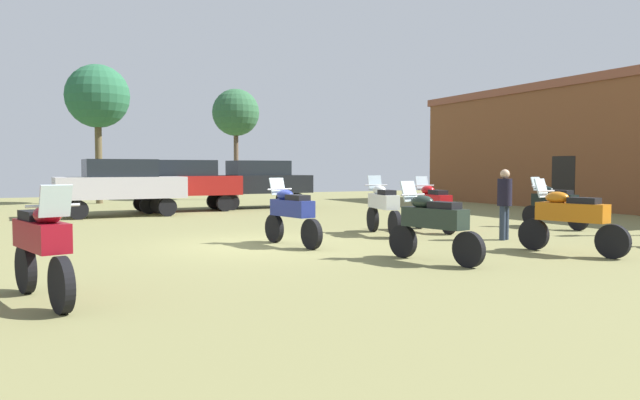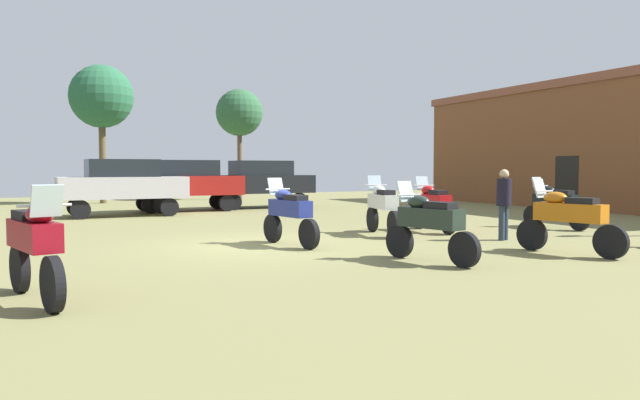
{
  "view_description": "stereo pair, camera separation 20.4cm",
  "coord_description": "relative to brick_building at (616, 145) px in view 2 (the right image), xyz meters",
  "views": [
    {
      "loc": [
        -4.59,
        -12.64,
        1.73
      ],
      "look_at": [
        2.74,
        2.87,
        0.82
      ],
      "focal_mm": 34.34,
      "sensor_mm": 36.0,
      "label": 1
    },
    {
      "loc": [
        -4.41,
        -12.73,
        1.73
      ],
      "look_at": [
        2.74,
        2.87,
        0.82
      ],
      "focal_mm": 34.34,
      "sensor_mm": 36.0,
      "label": 2
    }
  ],
  "objects": [
    {
      "name": "car_4",
      "position": [
        -17.23,
        5.39,
        -1.5
      ],
      "size": [
        4.31,
        1.82,
        2.0
      ],
      "rotation": [
        0.0,
        0.0,
        1.58
      ],
      "color": "black",
      "rests_on": "ground"
    },
    {
      "name": "ground_plane",
      "position": [
        -18.0,
        -5.82,
        -2.68
      ],
      "size": [
        44.0,
        52.0,
        0.02
      ],
      "color": "olive"
    },
    {
      "name": "car_5",
      "position": [
        -19.78,
        3.84,
        -1.5
      ],
      "size": [
        4.36,
        1.96,
        2.0
      ],
      "rotation": [
        0.0,
        0.0,
        1.61
      ],
      "color": "black",
      "rests_on": "ground"
    },
    {
      "name": "tree_1",
      "position": [
        -12.67,
        12.99,
        1.92
      ],
      "size": [
        2.49,
        2.49,
        5.88
      ],
      "color": "brown",
      "rests_on": "ground"
    },
    {
      "name": "brick_building",
      "position": [
        0.0,
        0.0,
        0.0
      ],
      "size": [
        6.12,
        18.4,
        5.37
      ],
      "color": "brown",
      "rests_on": "ground"
    },
    {
      "name": "person_2",
      "position": [
        -12.5,
        -7.31,
        -1.7
      ],
      "size": [
        0.44,
        0.44,
        1.67
      ],
      "rotation": [
        0.0,
        0.0,
        3.5
      ],
      "color": "#253042",
      "rests_on": "ground"
    },
    {
      "name": "motorcycle_2",
      "position": [
        -12.97,
        -9.69,
        -1.94
      ],
      "size": [
        0.81,
        2.23,
        1.49
      ],
      "rotation": [
        0.0,
        0.0,
        0.27
      ],
      "color": "black",
      "rests_on": "ground"
    },
    {
      "name": "motorcycle_8",
      "position": [
        -22.49,
        -10.04,
        -1.93
      ],
      "size": [
        0.77,
        2.16,
        1.51
      ],
      "rotation": [
        0.0,
        0.0,
        3.4
      ],
      "color": "black",
      "rests_on": "ground"
    },
    {
      "name": "motorcycle_5",
      "position": [
        -14.49,
        -5.08,
        -1.93
      ],
      "size": [
        0.71,
        2.24,
        1.5
      ],
      "rotation": [
        0.0,
        0.0,
        -0.18
      ],
      "color": "black",
      "rests_on": "ground"
    },
    {
      "name": "car_3",
      "position": [
        -13.91,
        5.99,
        -1.5
      ],
      "size": [
        4.36,
        1.96,
        2.0
      ],
      "rotation": [
        0.0,
        0.0,
        1.61
      ],
      "color": "black",
      "rests_on": "ground"
    },
    {
      "name": "motorcycle_9",
      "position": [
        -17.45,
        -6.13,
        -1.95
      ],
      "size": [
        0.69,
        2.12,
        1.48
      ],
      "rotation": [
        0.0,
        0.0,
        0.18
      ],
      "color": "black",
      "rests_on": "ground"
    },
    {
      "name": "motorcycle_6",
      "position": [
        -16.04,
        -9.39,
        -1.96
      ],
      "size": [
        0.76,
        2.12,
        1.46
      ],
      "rotation": [
        0.0,
        0.0,
        0.24
      ],
      "color": "black",
      "rests_on": "ground"
    },
    {
      "name": "tree_4",
      "position": [
        -19.66,
        12.41,
        2.37
      ],
      "size": [
        2.99,
        2.99,
        6.59
      ],
      "color": "brown",
      "rests_on": "ground"
    },
    {
      "name": "motorcycle_1",
      "position": [
        -12.82,
        -4.92,
        -1.95
      ],
      "size": [
        0.64,
        2.26,
        1.47
      ],
      "rotation": [
        0.0,
        0.0,
        -0.12
      ],
      "color": "black",
      "rests_on": "ground"
    },
    {
      "name": "motorcycle_7",
      "position": [
        -9.25,
        -5.7,
        -1.97
      ],
      "size": [
        0.62,
        2.17,
        1.44
      ],
      "rotation": [
        0.0,
        0.0,
        0.1
      ],
      "color": "black",
      "rests_on": "ground"
    }
  ]
}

